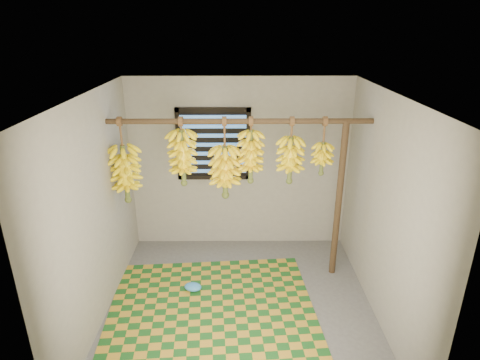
{
  "coord_description": "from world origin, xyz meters",
  "views": [
    {
      "loc": [
        -0.03,
        -3.72,
        3.03
      ],
      "look_at": [
        0.0,
        0.55,
        1.35
      ],
      "focal_mm": 30.0,
      "sensor_mm": 36.0,
      "label": 1
    }
  ],
  "objects_px": {
    "banana_bunch_a": "(125,174)",
    "banana_bunch_b": "(183,158)",
    "banana_bunch_e": "(290,160)",
    "banana_bunch_f": "(322,158)",
    "banana_bunch_d": "(251,157)",
    "support_post": "(339,202)",
    "plastic_bag": "(193,287)",
    "banana_bunch_c": "(225,172)",
    "woven_mat": "(212,307)"
  },
  "relations": [
    {
      "from": "banana_bunch_a",
      "to": "banana_bunch_b",
      "type": "bearing_deg",
      "value": 0.0
    },
    {
      "from": "banana_bunch_c",
      "to": "banana_bunch_a",
      "type": "bearing_deg",
      "value": 180.0
    },
    {
      "from": "banana_bunch_a",
      "to": "banana_bunch_e",
      "type": "bearing_deg",
      "value": -0.0
    },
    {
      "from": "support_post",
      "to": "woven_mat",
      "type": "bearing_deg",
      "value": -155.61
    },
    {
      "from": "plastic_bag",
      "to": "banana_bunch_d",
      "type": "distance_m",
      "value": 1.72
    },
    {
      "from": "banana_bunch_c",
      "to": "banana_bunch_f",
      "type": "bearing_deg",
      "value": 0.0
    },
    {
      "from": "banana_bunch_b",
      "to": "banana_bunch_e",
      "type": "height_order",
      "value": "same"
    },
    {
      "from": "banana_bunch_c",
      "to": "banana_bunch_e",
      "type": "distance_m",
      "value": 0.77
    },
    {
      "from": "banana_bunch_a",
      "to": "banana_bunch_b",
      "type": "height_order",
      "value": "same"
    },
    {
      "from": "banana_bunch_a",
      "to": "banana_bunch_d",
      "type": "bearing_deg",
      "value": 0.0
    },
    {
      "from": "banana_bunch_b",
      "to": "banana_bunch_d",
      "type": "height_order",
      "value": "same"
    },
    {
      "from": "plastic_bag",
      "to": "banana_bunch_b",
      "type": "bearing_deg",
      "value": 103.47
    },
    {
      "from": "banana_bunch_a",
      "to": "banana_bunch_f",
      "type": "distance_m",
      "value": 2.32
    },
    {
      "from": "support_post",
      "to": "banana_bunch_f",
      "type": "xyz_separation_m",
      "value": [
        -0.24,
        -0.0,
        0.56
      ]
    },
    {
      "from": "banana_bunch_a",
      "to": "banana_bunch_d",
      "type": "height_order",
      "value": "same"
    },
    {
      "from": "banana_bunch_e",
      "to": "woven_mat",
      "type": "bearing_deg",
      "value": -142.84
    },
    {
      "from": "banana_bunch_a",
      "to": "plastic_bag",
      "type": "bearing_deg",
      "value": -26.37
    },
    {
      "from": "woven_mat",
      "to": "banana_bunch_d",
      "type": "bearing_deg",
      "value": 56.84
    },
    {
      "from": "woven_mat",
      "to": "banana_bunch_c",
      "type": "height_order",
      "value": "banana_bunch_c"
    },
    {
      "from": "banana_bunch_d",
      "to": "banana_bunch_f",
      "type": "bearing_deg",
      "value": -0.0
    },
    {
      "from": "woven_mat",
      "to": "banana_bunch_d",
      "type": "height_order",
      "value": "banana_bunch_d"
    },
    {
      "from": "banana_bunch_b",
      "to": "banana_bunch_c",
      "type": "distance_m",
      "value": 0.52
    },
    {
      "from": "plastic_bag",
      "to": "woven_mat",
      "type": "bearing_deg",
      "value": -51.37
    },
    {
      "from": "plastic_bag",
      "to": "banana_bunch_d",
      "type": "bearing_deg",
      "value": 28.97
    },
    {
      "from": "support_post",
      "to": "banana_bunch_d",
      "type": "bearing_deg",
      "value": 180.0
    },
    {
      "from": "banana_bunch_a",
      "to": "banana_bunch_e",
      "type": "relative_size",
      "value": 1.3
    },
    {
      "from": "support_post",
      "to": "banana_bunch_f",
      "type": "relative_size",
      "value": 2.88
    },
    {
      "from": "plastic_bag",
      "to": "banana_bunch_e",
      "type": "height_order",
      "value": "banana_bunch_e"
    },
    {
      "from": "plastic_bag",
      "to": "banana_bunch_c",
      "type": "distance_m",
      "value": 1.45
    },
    {
      "from": "woven_mat",
      "to": "banana_bunch_d",
      "type": "relative_size",
      "value": 2.93
    },
    {
      "from": "support_post",
      "to": "banana_bunch_c",
      "type": "xyz_separation_m",
      "value": [
        -1.37,
        -0.0,
        0.39
      ]
    },
    {
      "from": "support_post",
      "to": "banana_bunch_b",
      "type": "bearing_deg",
      "value": 180.0
    },
    {
      "from": "banana_bunch_d",
      "to": "banana_bunch_e",
      "type": "bearing_deg",
      "value": -0.0
    },
    {
      "from": "woven_mat",
      "to": "banana_bunch_c",
      "type": "xyz_separation_m",
      "value": [
        0.15,
        0.69,
        1.39
      ]
    },
    {
      "from": "banana_bunch_d",
      "to": "banana_bunch_e",
      "type": "height_order",
      "value": "same"
    },
    {
      "from": "woven_mat",
      "to": "banana_bunch_d",
      "type": "xyz_separation_m",
      "value": [
        0.45,
        0.69,
        1.58
      ]
    },
    {
      "from": "banana_bunch_c",
      "to": "banana_bunch_d",
      "type": "xyz_separation_m",
      "value": [
        0.3,
        0.0,
        0.19
      ]
    },
    {
      "from": "support_post",
      "to": "banana_bunch_f",
      "type": "distance_m",
      "value": 0.61
    },
    {
      "from": "plastic_bag",
      "to": "banana_bunch_e",
      "type": "relative_size",
      "value": 0.27
    },
    {
      "from": "banana_bunch_b",
      "to": "banana_bunch_c",
      "type": "bearing_deg",
      "value": -0.0
    },
    {
      "from": "banana_bunch_a",
      "to": "banana_bunch_d",
      "type": "distance_m",
      "value": 1.49
    },
    {
      "from": "banana_bunch_c",
      "to": "banana_bunch_d",
      "type": "bearing_deg",
      "value": 0.0
    },
    {
      "from": "plastic_bag",
      "to": "banana_bunch_e",
      "type": "bearing_deg",
      "value": 18.43
    },
    {
      "from": "banana_bunch_a",
      "to": "banana_bunch_f",
      "type": "height_order",
      "value": "same"
    },
    {
      "from": "support_post",
      "to": "plastic_bag",
      "type": "bearing_deg",
      "value": -167.71
    },
    {
      "from": "plastic_bag",
      "to": "banana_bunch_f",
      "type": "relative_size",
      "value": 0.31
    },
    {
      "from": "banana_bunch_c",
      "to": "banana_bunch_d",
      "type": "distance_m",
      "value": 0.35
    },
    {
      "from": "banana_bunch_d",
      "to": "banana_bunch_f",
      "type": "distance_m",
      "value": 0.83
    },
    {
      "from": "banana_bunch_c",
      "to": "banana_bunch_e",
      "type": "xyz_separation_m",
      "value": [
        0.76,
        0.0,
        0.14
      ]
    },
    {
      "from": "support_post",
      "to": "plastic_bag",
      "type": "distance_m",
      "value": 2.05
    }
  ]
}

